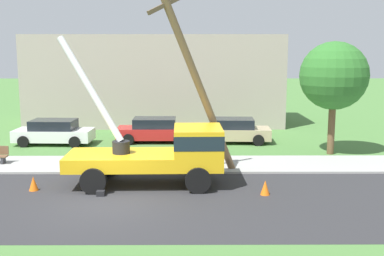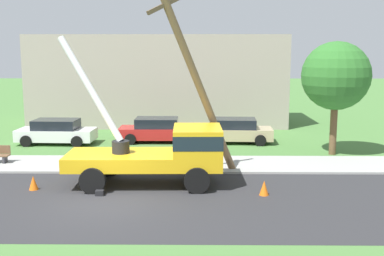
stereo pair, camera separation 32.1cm
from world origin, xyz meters
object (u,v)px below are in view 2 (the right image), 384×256
Objects in this scene: leaning_utility_pole at (196,78)px; parked_sedan_red at (157,130)px; roadside_tree_near at (336,76)px; utility_truck at (165,150)px; traffic_cone_behind at (33,183)px; traffic_cone_ahead at (264,188)px; parked_sedan_tan at (234,131)px; parked_sedan_white at (56,132)px.

parked_sedan_red is (-2.33, 7.64, -3.51)m from leaning_utility_pole.
parked_sedan_red is 0.75× the size of roadside_tree_near.
utility_truck reaches higher than traffic_cone_behind.
traffic_cone_behind is 0.10× the size of roadside_tree_near.
traffic_cone_ahead is 0.10× the size of roadside_tree_near.
traffic_cone_ahead is 10.11m from parked_sedan_tan.
traffic_cone_behind is at bearing -79.04° from parked_sedan_white.
roadside_tree_near is (8.34, 5.58, 2.65)m from utility_truck.
utility_truck is at bearing -111.79° from parked_sedan_tan.
parked_sedan_tan is (3.46, 8.66, -0.70)m from utility_truck.
parked_sedan_white is 5.80m from parked_sedan_red.
parked_sedan_red is 10.54m from roadside_tree_near.
traffic_cone_ahead is at bearing -88.06° from parked_sedan_tan.
traffic_cone_ahead is at bearing -3.88° from traffic_cone_behind.
roadside_tree_near is at bearing 57.09° from traffic_cone_ahead.
roadside_tree_near is (4.54, 7.01, 3.78)m from traffic_cone_ahead.
utility_truck is 10.71m from parked_sedan_white.
utility_truck reaches higher than parked_sedan_white.
traffic_cone_ahead is (3.80, -1.43, -1.13)m from utility_truck.
utility_truck is at bearing -146.22° from roadside_tree_near.
parked_sedan_white and parked_sedan_red have the same top height.
parked_sedan_white is 0.77× the size of roadside_tree_near.
traffic_cone_ahead is 9.17m from roadside_tree_near.
parked_sedan_tan reaches higher than traffic_cone_behind.
utility_truck is 0.82× the size of leaning_utility_pole.
leaning_utility_pole is 14.79× the size of traffic_cone_ahead.
utility_truck reaches higher than parked_sedan_tan.
parked_sedan_white reaches higher than traffic_cone_ahead.
parked_sedan_tan is at bearing -2.73° from parked_sedan_red.
parked_sedan_white is 1.00× the size of parked_sedan_tan.
parked_sedan_tan is at bearing 2.50° from parked_sedan_white.
leaning_utility_pole is 1.85× the size of parked_sedan_tan.
leaning_utility_pole reaches higher than parked_sedan_white.
utility_truck is at bearing 159.34° from traffic_cone_ahead.
roadside_tree_near is at bearing -19.25° from parked_sedan_red.
leaning_utility_pole is 1.85× the size of parked_sedan_white.
traffic_cone_behind is 12.79m from parked_sedan_tan.
traffic_cone_ahead is 11.42m from parked_sedan_red.
parked_sedan_red is at bearing 160.75° from roadside_tree_near.
traffic_cone_behind is at bearing -154.51° from roadside_tree_near.
traffic_cone_behind is (-6.34, -2.07, -3.94)m from leaning_utility_pole.
parked_sedan_white is (-8.09, 6.97, -3.51)m from leaning_utility_pole.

